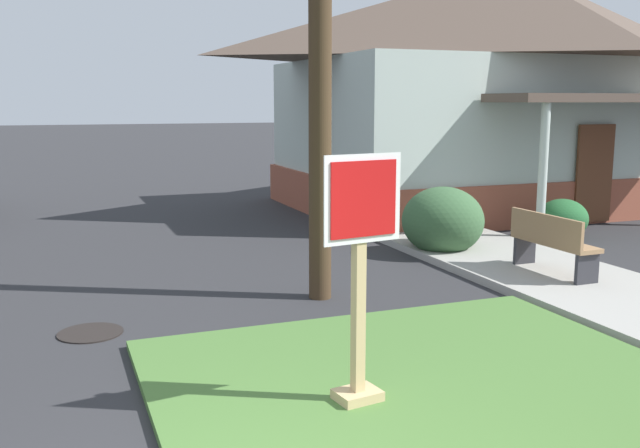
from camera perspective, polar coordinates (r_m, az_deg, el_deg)
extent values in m
cube|color=#477033|center=(5.97, 11.54, -14.64)|extent=(4.74, 5.19, 0.08)
cube|color=#9E9B93|center=(11.07, 15.99, -3.23)|extent=(2.20, 16.10, 0.12)
cube|color=tan|center=(5.64, 3.15, -4.87)|extent=(0.10, 0.10, 1.97)
cube|color=tan|center=(5.95, 3.06, -13.69)|extent=(0.40, 0.33, 0.08)
cube|color=white|center=(5.46, 3.51, 2.06)|extent=(0.69, 0.12, 0.70)
cube|color=red|center=(5.45, 3.59, 2.04)|extent=(0.59, 0.10, 0.59)
cylinder|color=black|center=(8.16, -18.15, -8.39)|extent=(0.70, 0.70, 0.02)
cube|color=#93704C|center=(10.35, 18.52, -1.42)|extent=(0.43, 1.45, 0.06)
cube|color=#93704C|center=(10.20, 17.82, -0.29)|extent=(0.08, 1.44, 0.38)
cube|color=#2D2D33|center=(9.93, 20.85, -3.41)|extent=(0.36, 0.07, 0.41)
cube|color=#2D2D33|center=(10.88, 16.27, -2.04)|extent=(0.36, 0.07, 0.41)
cube|color=brown|center=(17.89, 14.64, 2.99)|extent=(10.11, 6.10, 0.90)
cube|color=#B2C1B7|center=(17.78, 14.88, 8.48)|extent=(9.91, 5.98, 2.52)
pyramid|color=brown|center=(17.89, 15.23, 16.08)|extent=(10.62, 6.41, 2.21)
cube|color=brown|center=(14.89, 23.52, 9.35)|extent=(5.56, 1.40, 0.16)
cylinder|color=#B2C1B7|center=(13.03, 17.64, 4.08)|extent=(0.16, 0.16, 2.57)
cube|color=brown|center=(15.46, 21.37, 3.83)|extent=(0.90, 0.06, 2.00)
ellipsoid|color=#255E30|center=(13.72, 19.08, 0.41)|extent=(0.92, 0.92, 0.74)
ellipsoid|color=#375B36|center=(11.74, 9.93, 0.26)|extent=(1.35, 1.35, 1.13)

